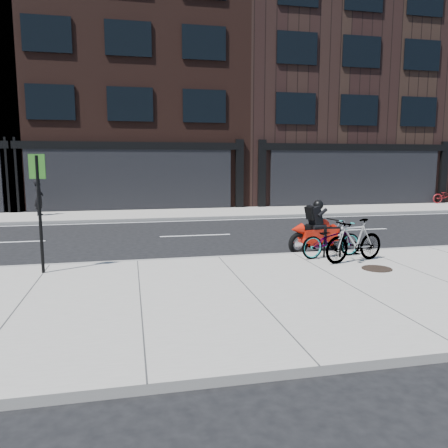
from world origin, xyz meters
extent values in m
plane|color=black|center=(0.00, 0.00, 0.00)|extent=(120.00, 120.00, 0.00)
cube|color=gray|center=(0.00, -5.00, 0.07)|extent=(60.00, 6.00, 0.13)
cube|color=gray|center=(0.00, 7.75, 0.07)|extent=(60.00, 3.50, 0.13)
cube|color=black|center=(-2.00, 14.50, 7.25)|extent=(12.00, 10.00, 14.50)
cube|color=black|center=(10.00, 14.50, 6.25)|extent=(12.00, 10.00, 12.50)
cylinder|color=black|center=(2.57, -2.57, 0.50)|extent=(0.05, 0.05, 0.74)
cylinder|color=black|center=(2.98, -2.63, 0.50)|extent=(0.05, 0.05, 0.74)
cylinder|color=black|center=(2.77, -2.60, 0.87)|extent=(0.41, 0.11, 0.05)
imported|color=gray|center=(2.74, -2.60, 0.57)|extent=(1.76, 0.87, 0.88)
imported|color=gray|center=(3.05, -3.18, 0.64)|extent=(1.77, 0.88, 1.02)
torus|color=black|center=(3.59, -1.27, 0.30)|extent=(0.64, 0.27, 0.62)
torus|color=black|center=(2.29, -1.58, 0.30)|extent=(0.64, 0.27, 0.62)
cube|color=#B81608|center=(2.93, -1.42, 0.49)|extent=(1.19, 0.61, 0.36)
cone|color=#B81608|center=(3.63, -1.26, 0.55)|extent=(0.51, 0.50, 0.42)
sphere|color=#B81608|center=(3.07, -1.39, 0.74)|extent=(0.38, 0.38, 0.38)
cube|color=black|center=(2.66, -1.49, 0.72)|extent=(0.57, 0.38, 0.11)
cylinder|color=silver|center=(2.39, -1.38, 0.28)|extent=(0.53, 0.20, 0.09)
cube|color=black|center=(2.78, -1.46, 1.04)|extent=(0.44, 0.42, 0.56)
cube|color=black|center=(2.64, -1.49, 1.12)|extent=(0.28, 0.33, 0.38)
sphere|color=black|center=(2.90, -1.43, 1.32)|extent=(0.27, 0.27, 0.27)
imported|color=black|center=(-6.07, 8.00, 0.91)|extent=(0.40, 0.59, 1.57)
imported|color=maroon|center=(15.43, 9.00, 0.56)|extent=(1.69, 0.78, 0.85)
cylinder|color=black|center=(3.21, -3.94, 0.14)|extent=(0.85, 0.85, 0.02)
cylinder|color=black|center=(-4.00, -2.73, 1.38)|extent=(0.07, 0.07, 2.50)
cube|color=#255C1A|center=(-4.00, -2.73, 2.40)|extent=(0.34, 0.09, 0.51)
camera|label=1|loc=(-2.11, -12.48, 2.51)|focal=35.00mm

